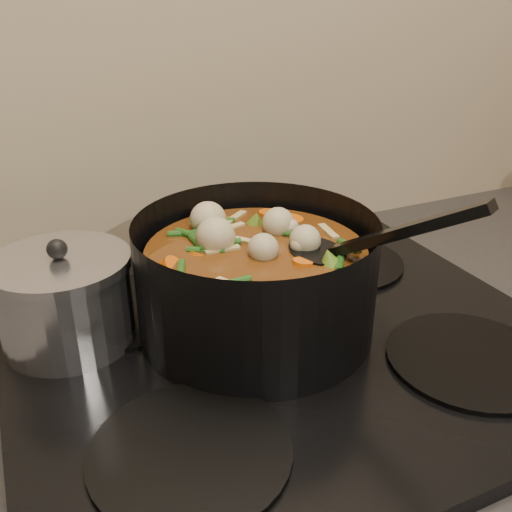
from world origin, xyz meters
name	(u,v)px	position (x,y,z in m)	size (l,w,h in m)	color
stovetop	(284,341)	(0.00, 1.93, 0.92)	(0.62, 0.54, 0.03)	black
stockpot	(257,280)	(-0.02, 1.96, 0.99)	(0.33, 0.36, 0.20)	black
saucepan	(65,299)	(-0.23, 2.03, 0.98)	(0.15, 0.15, 0.13)	silver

